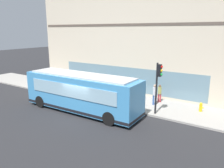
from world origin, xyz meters
The scene contains 11 objects.
ground centered at (0.00, 0.00, 0.00)m, with size 120.00×120.00×0.00m, color #262628.
sidewalk_curb centered at (4.76, 0.00, 0.07)m, with size 4.32×40.00×0.15m, color #9E9991.
building_corner centered at (10.32, 0.00, 6.29)m, with size 6.84×22.60×12.61m.
city_bus_nearside centered at (0.66, 0.57, 1.55)m, with size 2.72×10.08×3.07m.
traffic_light_near_corner centered at (3.05, -4.93, 2.90)m, with size 0.32×0.49×3.95m.
fire_hydrant centered at (5.45, -7.65, 0.51)m, with size 0.35×0.35×0.74m.
pedestrian_walking_along_curb centered at (4.92, -3.95, 1.20)m, with size 0.32×0.32×1.81m.
pedestrian_near_building_entrance centered at (5.90, -4.02, 1.06)m, with size 0.32×0.32×1.59m.
pedestrian_by_light_pole centered at (5.48, 6.53, 1.07)m, with size 0.32×0.32×1.61m.
pedestrian_near_hydrant centered at (3.81, -1.98, 1.11)m, with size 0.32×0.32×1.68m.
newspaper_vending_box centered at (5.65, 0.44, 0.60)m, with size 0.44×0.42×0.90m.
Camera 1 is at (-12.22, -10.79, 6.42)m, focal length 35.38 mm.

